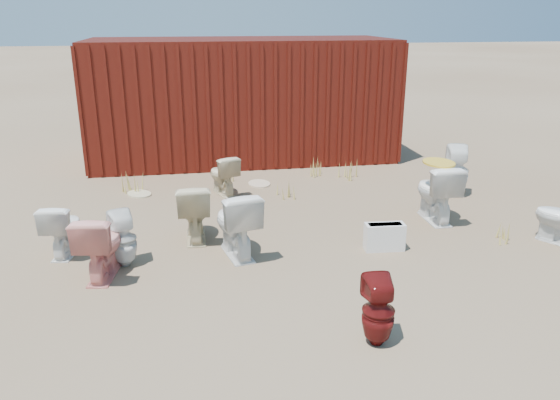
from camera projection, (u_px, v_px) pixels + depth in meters
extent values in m
plane|color=brown|center=(288.00, 257.00, 6.77)|extent=(100.00, 100.00, 0.00)
cube|color=#4B0D0C|center=(242.00, 99.00, 11.23)|extent=(6.00, 2.40, 2.40)
imported|color=white|center=(63.00, 228.00, 6.76)|extent=(0.48, 0.72, 0.68)
imported|color=pink|center=(100.00, 245.00, 6.16)|extent=(0.54, 0.82, 0.77)
imported|color=white|center=(236.00, 223.00, 6.71)|extent=(0.63, 0.91, 0.85)
imported|color=#601110|center=(378.00, 311.00, 4.90)|extent=(0.31, 0.32, 0.66)
imported|color=white|center=(123.00, 239.00, 6.45)|extent=(0.39, 0.40, 0.68)
imported|color=beige|center=(223.00, 175.00, 9.04)|extent=(0.58, 0.75, 0.67)
imported|color=beige|center=(194.00, 211.00, 7.20)|extent=(0.45, 0.78, 0.79)
imported|color=white|center=(436.00, 192.00, 7.86)|extent=(0.49, 0.84, 0.85)
imported|color=white|center=(457.00, 171.00, 8.93)|extent=(0.49, 0.49, 0.84)
ellipsoid|color=gold|center=(439.00, 163.00, 7.72)|extent=(0.43, 0.54, 0.02)
cube|color=white|center=(384.00, 237.00, 6.94)|extent=(0.51, 0.23, 0.35)
ellipsoid|color=beige|center=(259.00, 184.00, 9.66)|extent=(0.43, 0.53, 0.02)
ellipsoid|color=beige|center=(139.00, 194.00, 9.11)|extent=(0.56, 0.59, 0.02)
cone|color=#B4A048|center=(133.00, 182.00, 9.23)|extent=(0.36, 0.36, 0.32)
cone|color=#B4A048|center=(288.00, 188.00, 8.96)|extent=(0.32, 0.32, 0.29)
cone|color=#B4A048|center=(348.00, 170.00, 9.97)|extent=(0.36, 0.36, 0.33)
cone|color=#B4A048|center=(225.00, 177.00, 9.67)|extent=(0.30, 0.30, 0.23)
cone|color=#B4A048|center=(318.00, 166.00, 10.17)|extent=(0.34, 0.34, 0.33)
cone|color=#B4A048|center=(502.00, 233.00, 7.21)|extent=(0.28, 0.28, 0.24)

